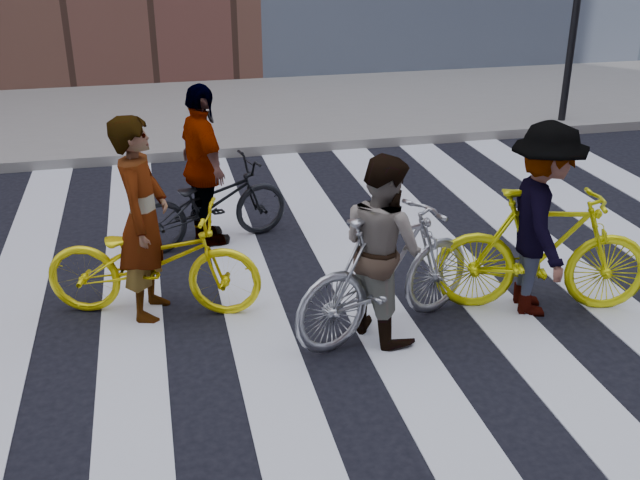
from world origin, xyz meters
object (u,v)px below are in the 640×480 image
object	(u,v)px
bike_dark_rear	(211,203)
rider_left	(143,219)
rider_rear	(204,167)
bike_yellow_left	(153,261)
rider_right	(541,220)
bike_yellow_right	(543,251)
rider_mid	(382,247)
bike_silver_mid	(387,272)

from	to	relation	value
bike_dark_rear	rider_left	bearing A→B (deg)	139.25
rider_rear	bike_yellow_left	bearing A→B (deg)	142.51
rider_rear	bike_dark_rear	bearing A→B (deg)	-105.21
rider_left	rider_right	xyz separation A→B (m)	(3.44, -0.73, -0.04)
bike_yellow_right	rider_mid	size ratio (longest dim) A/B	1.20
bike_yellow_left	bike_dark_rear	xyz separation A→B (m)	(0.65, 1.47, -0.04)
bike_silver_mid	rider_right	xyz separation A→B (m)	(1.45, 0.08, 0.32)
bike_yellow_right	rider_left	size ratio (longest dim) A/B	1.05
bike_yellow_left	bike_yellow_right	bearing A→B (deg)	-86.72
rider_right	rider_rear	bearing A→B (deg)	66.73
rider_right	rider_rear	xyz separation A→B (m)	(-2.79, 2.20, 0.00)
bike_yellow_left	rider_mid	bearing A→B (deg)	-97.78
bike_dark_rear	rider_left	world-z (taller)	rider_left
bike_yellow_right	bike_dark_rear	size ratio (longest dim) A/B	1.09
rider_left	bike_yellow_left	bearing A→B (deg)	-74.81
rider_mid	rider_right	distance (m)	1.50
bike_yellow_right	rider_rear	xyz separation A→B (m)	(-2.84, 2.20, 0.31)
rider_mid	bike_dark_rear	bearing A→B (deg)	6.37
rider_left	bike_yellow_right	bearing A→B (deg)	-86.56
bike_silver_mid	bike_yellow_right	world-z (taller)	bike_yellow_right
bike_yellow_left	bike_dark_rear	bearing A→B (deg)	-8.74
bike_yellow_left	rider_left	bearing A→B (deg)	105.19
rider_left	rider_rear	world-z (taller)	rider_left
rider_left	rider_rear	bearing A→B (deg)	-8.74
bike_yellow_right	rider_right	xyz separation A→B (m)	(-0.05, 0.00, 0.30)
bike_yellow_right	rider_mid	bearing A→B (deg)	107.77
bike_yellow_left	rider_left	distance (m)	0.42
rider_mid	rider_right	world-z (taller)	rider_right
bike_yellow_left	bike_dark_rear	size ratio (longest dim) A/B	1.09
bike_silver_mid	bike_dark_rear	distance (m)	2.62
rider_right	bike_dark_rear	bearing A→B (deg)	66.23
rider_left	rider_mid	bearing A→B (deg)	-97.25
bike_yellow_left	rider_rear	distance (m)	1.63
bike_yellow_left	bike_yellow_right	distance (m)	3.52
rider_left	rider_right	size ratio (longest dim) A/B	1.05
bike_yellow_left	bike_silver_mid	xyz separation A→B (m)	(1.95, -0.80, 0.06)
rider_mid	rider_rear	size ratio (longest dim) A/B	0.91
bike_yellow_left	bike_silver_mid	world-z (taller)	bike_silver_mid
bike_silver_mid	rider_mid	size ratio (longest dim) A/B	1.17
bike_yellow_left	bike_silver_mid	bearing A→B (deg)	-97.25
bike_yellow_left	rider_rear	world-z (taller)	rider_rear
bike_dark_rear	rider_mid	world-z (taller)	rider_mid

